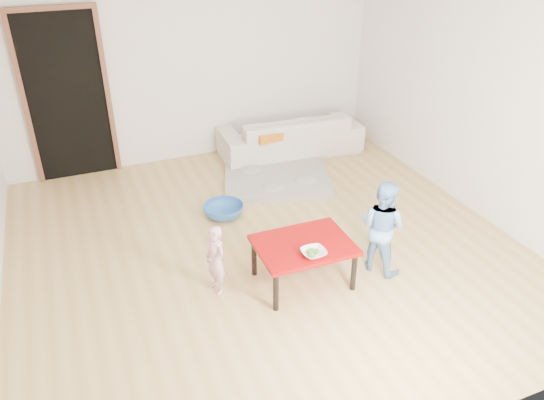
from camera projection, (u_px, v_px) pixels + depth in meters
floor at (265, 246)px, 5.48m from camera, size 5.00×5.00×0.01m
back_wall at (193, 62)px, 6.86m from camera, size 5.00×0.02×2.60m
right_wall at (481, 95)px, 5.67m from camera, size 0.02×5.00×2.60m
doorway at (67, 98)px, 6.45m from camera, size 1.02×0.08×2.11m
sofa at (290, 134)px, 7.39m from camera, size 1.99×0.85×0.57m
cushion at (268, 134)px, 7.02m from camera, size 0.48×0.44×0.11m
red_table at (303, 263)px, 4.86m from camera, size 0.87×0.65×0.43m
bowl at (314, 253)px, 4.58m from camera, size 0.21×0.21×0.05m
broccoli at (314, 253)px, 4.58m from camera, size 0.12×0.12×0.06m
child_pink at (216, 260)px, 4.69m from camera, size 0.22×0.28×0.67m
child_blue at (382, 227)px, 4.93m from camera, size 0.53×0.57×0.94m
basin at (224, 211)px, 5.97m from camera, size 0.46×0.46×0.14m
blanket at (277, 179)px, 6.75m from camera, size 1.60×1.46×0.07m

